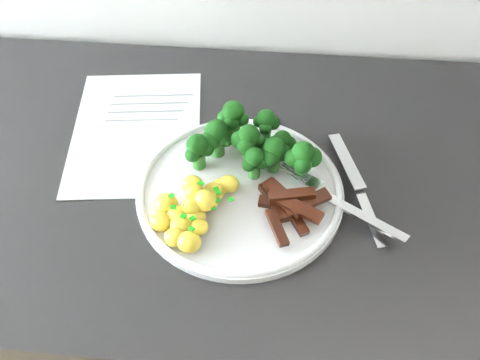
% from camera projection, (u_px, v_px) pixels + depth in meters
% --- Properties ---
extents(counter, '(2.38, 0.60, 0.89)m').
position_uv_depth(counter, '(221.00, 316.00, 1.11)').
color(counter, black).
rests_on(counter, ground).
extents(recipe_paper, '(0.23, 0.30, 0.00)m').
position_uv_depth(recipe_paper, '(137.00, 130.00, 0.84)').
color(recipe_paper, white).
rests_on(recipe_paper, counter).
extents(plate, '(0.29, 0.29, 0.02)m').
position_uv_depth(plate, '(240.00, 190.00, 0.75)').
color(plate, silver).
rests_on(plate, counter).
extents(broccoli, '(0.19, 0.11, 0.07)m').
position_uv_depth(broccoli, '(253.00, 141.00, 0.75)').
color(broccoli, '#265D20').
rests_on(broccoli, plate).
extents(potatoes, '(0.11, 0.13, 0.04)m').
position_uv_depth(potatoes, '(193.00, 208.00, 0.70)').
color(potatoes, gold).
rests_on(potatoes, plate).
extents(beef_strips, '(0.10, 0.12, 0.03)m').
position_uv_depth(beef_strips, '(287.00, 203.00, 0.71)').
color(beef_strips, black).
rests_on(beef_strips, plate).
extents(fork, '(0.17, 0.13, 0.02)m').
position_uv_depth(fork, '(344.00, 204.00, 0.72)').
color(fork, silver).
rests_on(fork, plate).
extents(knife, '(0.07, 0.20, 0.02)m').
position_uv_depth(knife, '(362.00, 201.00, 0.73)').
color(knife, silver).
rests_on(knife, plate).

